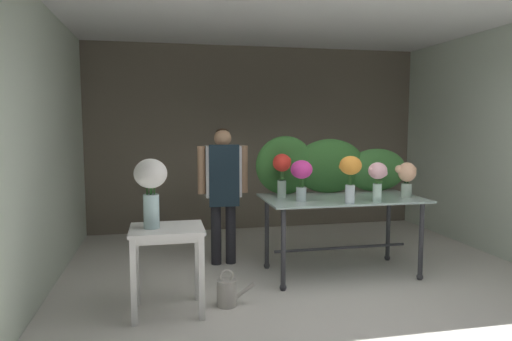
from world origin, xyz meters
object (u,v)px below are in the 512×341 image
at_px(florist, 223,182).
at_px(vase_white_roses_tall, 151,185).
at_px(vase_blush_snapdragons, 378,177).
at_px(side_table_white, 167,241).
at_px(display_table_glass, 342,210).
at_px(watering_can, 227,292).
at_px(vase_scarlet_tulips, 282,169).
at_px(vase_magenta_ranunculus, 302,174).
at_px(vase_peach_roses, 406,176).
at_px(vase_sunset_anemones, 350,172).

distance_m(florist, vase_white_roses_tall, 1.49).
height_order(florist, vase_white_roses_tall, florist).
bearing_deg(vase_blush_snapdragons, side_table_white, -172.10).
bearing_deg(vase_blush_snapdragons, vase_white_roses_tall, -172.54).
distance_m(display_table_glass, watering_can, 1.59).
distance_m(side_table_white, vase_scarlet_tulips, 1.54).
bearing_deg(vase_magenta_ranunculus, vase_peach_roses, 0.23).
height_order(vase_peach_roses, vase_white_roses_tall, vase_white_roses_tall).
relative_size(vase_magenta_ranunculus, vase_scarlet_tulips, 0.89).
bearing_deg(display_table_glass, vase_scarlet_tulips, 169.66).
relative_size(florist, vase_sunset_anemones, 3.34).
xyz_separation_m(florist, vase_magenta_ranunculus, (0.71, -0.76, 0.15)).
xyz_separation_m(florist, vase_sunset_anemones, (1.14, -0.99, 0.20)).
bearing_deg(vase_blush_snapdragons, watering_can, -170.32).
relative_size(vase_magenta_ranunculus, vase_sunset_anemones, 0.89).
xyz_separation_m(florist, vase_blush_snapdragons, (1.45, -0.97, 0.14)).
relative_size(side_table_white, watering_can, 2.15).
height_order(vase_sunset_anemones, watering_can, vase_sunset_anemones).
bearing_deg(watering_can, vase_scarlet_tulips, 46.04).
xyz_separation_m(display_table_glass, vase_white_roses_tall, (-2.00, -0.64, 0.42)).
bearing_deg(vase_magenta_ranunculus, watering_can, -150.66).
distance_m(side_table_white, vase_blush_snapdragons, 2.18).
bearing_deg(vase_sunset_anemones, vase_peach_roses, 17.21).
distance_m(vase_blush_snapdragons, vase_peach_roses, 0.49).
xyz_separation_m(display_table_glass, vase_blush_snapdragons, (0.24, -0.34, 0.40)).
height_order(florist, vase_magenta_ranunculus, florist).
xyz_separation_m(vase_magenta_ranunculus, vase_sunset_anemones, (0.43, -0.23, 0.04)).
relative_size(florist, watering_can, 4.52).
bearing_deg(vase_sunset_anemones, florist, 138.92).
height_order(side_table_white, vase_sunset_anemones, vase_sunset_anemones).
distance_m(vase_blush_snapdragons, watering_can, 1.88).
distance_m(vase_blush_snapdragons, vase_scarlet_tulips, 0.99).
distance_m(florist, vase_magenta_ranunculus, 1.05).
relative_size(vase_magenta_ranunculus, vase_peach_roses, 1.11).
relative_size(vase_sunset_anemones, vase_blush_snapdragons, 1.18).
distance_m(display_table_glass, side_table_white, 1.98).
bearing_deg(side_table_white, vase_magenta_ranunculus, 19.96).
bearing_deg(vase_magenta_ranunculus, vase_blush_snapdragons, -15.46).
xyz_separation_m(display_table_glass, vase_peach_roses, (0.68, -0.13, 0.37)).
relative_size(display_table_glass, side_table_white, 2.25).
distance_m(vase_sunset_anemones, vase_blush_snapdragons, 0.32).
xyz_separation_m(vase_blush_snapdragons, vase_scarlet_tulips, (-0.88, 0.46, 0.05)).
distance_m(display_table_glass, vase_magenta_ranunculus, 0.67).
distance_m(vase_magenta_ranunculus, vase_white_roses_tall, 1.58).
bearing_deg(side_table_white, vase_scarlet_tulips, 31.50).
distance_m(vase_blush_snapdragons, vase_white_roses_tall, 2.25).
bearing_deg(vase_white_roses_tall, side_table_white, -0.01).
relative_size(vase_magenta_ranunculus, vase_white_roses_tall, 0.71).
distance_m(vase_sunset_anemones, vase_peach_roses, 0.79).
height_order(display_table_glass, vase_sunset_anemones, vase_sunset_anemones).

